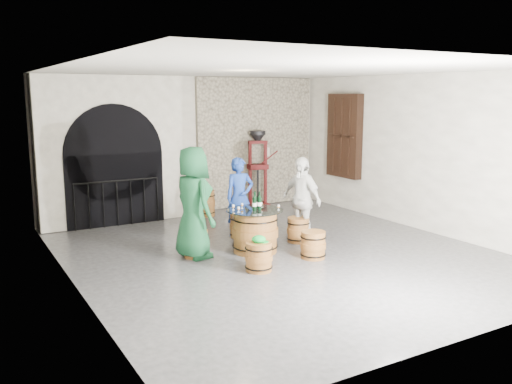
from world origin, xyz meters
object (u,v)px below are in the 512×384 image
barrel_stool_near_left (259,257)px  person_blue (240,197)px  side_barrel (206,203)px  wine_bottle_right (255,202)px  wine_bottle_left (255,203)px  wine_bottle_center (260,202)px  barrel_table (255,231)px  person_white (301,199)px  barrel_stool_near_right (313,245)px  person_green (193,203)px  barrel_stool_left (196,244)px  corking_press (258,163)px  barrel_stool_right (298,230)px  barrel_stool_far (241,225)px

barrel_stool_near_left → person_blue: bearing=69.6°
person_blue → side_barrel: 2.07m
barrel_stool_near_left → wine_bottle_right: size_ratio=1.45×
wine_bottle_left → wine_bottle_center: same height
wine_bottle_left → wine_bottle_center: bearing=-4.6°
wine_bottle_right → barrel_stool_near_left: bearing=-116.9°
barrel_stool_near_left → wine_bottle_left: (0.46, 0.93, 0.67)m
barrel_table → wine_bottle_right: wine_bottle_right is taller
barrel_table → person_white: 1.22m
barrel_table → barrel_stool_near_right: bearing=-50.7°
wine_bottle_center → side_barrel: wine_bottle_center is taller
barrel_stool_near_right → person_blue: size_ratio=0.30×
person_blue → person_green: bearing=-139.6°
person_white → wine_bottle_right: bearing=-92.7°
wine_bottle_left → side_barrel: size_ratio=0.54×
barrel_stool_left → person_green: (-0.03, 0.01, 0.73)m
barrel_stool_near_right → person_blue: bearing=101.3°
wine_bottle_right → barrel_table: bearing=-119.1°
barrel_table → barrel_stool_left: bearing=166.8°
person_green → wine_bottle_left: bearing=-111.3°
side_barrel → corking_press: (1.54, 0.23, 0.81)m
wine_bottle_right → person_white: bearing=7.0°
barrel_table → wine_bottle_right: 0.52m
barrel_stool_near_left → wine_bottle_right: bearing=63.1°
barrel_stool_right → barrel_stool_near_left: bearing=-143.7°
barrel_stool_right → wine_bottle_center: wine_bottle_center is taller
person_white → wine_bottle_left: size_ratio=5.03×
barrel_stool_right → corking_press: 3.43m
barrel_table → barrel_stool_right: (1.05, 0.17, -0.15)m
wine_bottle_left → barrel_table: bearing=42.6°
person_blue → barrel_stool_near_left: bearing=-102.5°
barrel_stool_far → person_white: person_white is taller
barrel_stool_right → barrel_stool_near_right: size_ratio=1.00×
barrel_table → barrel_stool_left: 1.08m
barrel_stool_near_right → barrel_stool_left: bearing=148.1°
barrel_stool_left → wine_bottle_left: bearing=-14.7°
barrel_stool_near_left → corking_press: corking_press is taller
barrel_stool_far → wine_bottle_right: 1.21m
barrel_stool_near_left → side_barrel: 4.18m
barrel_stool_right → person_green: person_green is taller
barrel_stool_left → corking_press: size_ratio=0.25×
person_white → barrel_stool_far: bearing=-144.6°
barrel_stool_far → barrel_stool_near_right: (0.41, -1.86, 0.00)m
wine_bottle_left → barrel_stool_near_left: bearing=-116.1°
barrel_stool_far → wine_bottle_center: wine_bottle_center is taller
barrel_table → barrel_stool_left: barrel_table is taller
barrel_stool_far → wine_bottle_center: bearing=-100.4°
barrel_stool_left → barrel_stool_right: (2.10, -0.07, 0.00)m
wine_bottle_center → barrel_stool_far: bearing=79.6°
barrel_stool_left → wine_bottle_right: bearing=-10.2°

